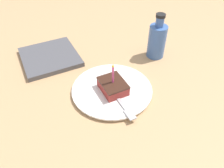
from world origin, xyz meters
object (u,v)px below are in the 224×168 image
(fork, at_px, (123,105))
(marble_board, at_px, (50,57))
(cake_slice, at_px, (113,86))
(bottle, at_px, (157,40))
(plate, at_px, (112,89))

(fork, xyz_separation_m, marble_board, (0.14, -0.40, -0.01))
(cake_slice, relative_size, fork, 0.69)
(fork, bearing_deg, bottle, -142.80)
(cake_slice, distance_m, fork, 0.08)
(cake_slice, xyz_separation_m, bottle, (-0.28, -0.14, 0.04))
(plate, bearing_deg, bottle, -156.10)
(plate, height_order, fork, fork)
(marble_board, bearing_deg, plate, 115.99)
(bottle, bearing_deg, plate, 23.90)
(bottle, bearing_deg, marble_board, -23.40)
(fork, height_order, marble_board, fork)
(fork, distance_m, marble_board, 0.42)
(bottle, height_order, marble_board, bottle)
(plate, distance_m, cake_slice, 0.03)
(plate, distance_m, fork, 0.09)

